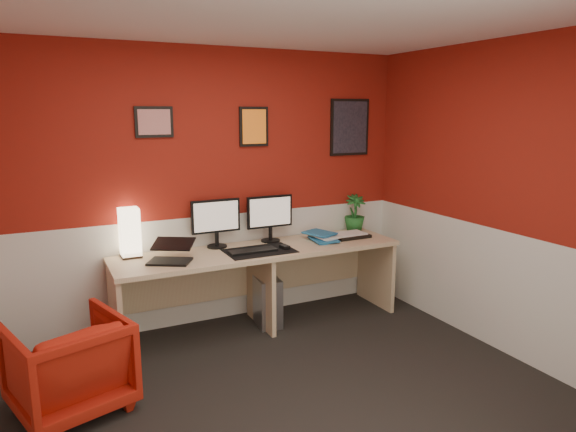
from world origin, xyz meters
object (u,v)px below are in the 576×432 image
(monitor_left, at_px, (216,216))
(monitor_right, at_px, (270,211))
(pc_tower, at_px, (265,299))
(shoji_lamp, at_px, (130,234))
(potted_plant, at_px, (355,213))
(desk, at_px, (261,287))
(armchair, at_px, (69,365))
(laptop, at_px, (169,249))
(zen_tray, at_px, (350,236))

(monitor_left, xyz_separation_m, monitor_right, (0.52, -0.02, 0.00))
(monitor_left, height_order, pc_tower, monitor_left)
(shoji_lamp, xyz_separation_m, monitor_right, (1.28, -0.03, 0.09))
(monitor_right, height_order, potted_plant, monitor_right)
(pc_tower, bearing_deg, desk, -134.16)
(potted_plant, height_order, pc_tower, potted_plant)
(monitor_right, height_order, pc_tower, monitor_right)
(desk, bearing_deg, pc_tower, 39.32)
(pc_tower, height_order, armchair, armchair)
(potted_plant, bearing_deg, armchair, -161.77)
(monitor_right, bearing_deg, laptop, -164.78)
(zen_tray, height_order, pc_tower, zen_tray)
(monitor_left, distance_m, monitor_right, 0.52)
(monitor_left, bearing_deg, laptop, -149.32)
(laptop, xyz_separation_m, potted_plant, (1.97, 0.29, 0.08))
(shoji_lamp, height_order, armchair, shoji_lamp)
(potted_plant, relative_size, pc_tower, 0.84)
(potted_plant, distance_m, armchair, 3.02)
(pc_tower, bearing_deg, monitor_right, 56.64)
(laptop, bearing_deg, shoji_lamp, 160.15)
(laptop, xyz_separation_m, zen_tray, (1.79, 0.09, -0.09))
(laptop, relative_size, zen_tray, 0.94)
(pc_tower, bearing_deg, potted_plant, 14.85)
(laptop, relative_size, monitor_right, 0.57)
(zen_tray, bearing_deg, shoji_lamp, 173.97)
(monitor_left, bearing_deg, monitor_right, -2.04)
(shoji_lamp, distance_m, zen_tray, 2.06)
(laptop, relative_size, pc_tower, 0.73)
(zen_tray, distance_m, pc_tower, 1.03)
(zen_tray, bearing_deg, monitor_left, 170.91)
(zen_tray, relative_size, armchair, 0.50)
(armchair, bearing_deg, monitor_left, -162.43)
(laptop, distance_m, monitor_right, 1.08)
(pc_tower, distance_m, armchair, 1.90)
(laptop, xyz_separation_m, monitor_right, (1.02, 0.28, 0.18))
(shoji_lamp, xyz_separation_m, monitor_left, (0.76, -0.01, 0.09))
(desk, relative_size, armchair, 3.75)
(zen_tray, xyz_separation_m, pc_tower, (-0.89, 0.04, -0.52))
(monitor_right, bearing_deg, monitor_left, 177.96)
(monitor_left, relative_size, monitor_right, 1.00)
(desk, bearing_deg, monitor_right, 46.65)
(desk, relative_size, shoji_lamp, 6.50)
(desk, height_order, monitor_left, monitor_left)
(monitor_right, relative_size, zen_tray, 1.66)
(desk, xyz_separation_m, monitor_right, (0.19, 0.21, 0.66))
(shoji_lamp, xyz_separation_m, zen_tray, (2.04, -0.22, -0.18))
(zen_tray, bearing_deg, desk, -178.94)
(pc_tower, bearing_deg, monitor_left, 163.94)
(laptop, relative_size, potted_plant, 0.88)
(potted_plant, bearing_deg, pc_tower, -171.67)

